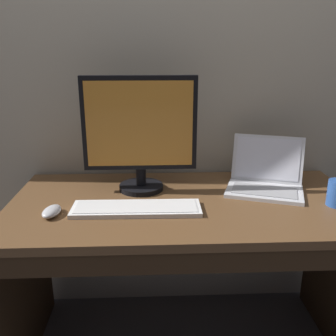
{
  "coord_description": "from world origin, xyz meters",
  "views": [
    {
      "loc": [
        -0.14,
        -1.39,
        1.33
      ],
      "look_at": [
        -0.07,
        0.0,
        0.88
      ],
      "focal_mm": 39.37,
      "sensor_mm": 36.0,
      "label": 1
    }
  ],
  "objects": [
    {
      "name": "computer_mouse",
      "position": [
        -0.51,
        -0.12,
        0.76
      ],
      "size": [
        0.08,
        0.12,
        0.03
      ],
      "primitive_type": "ellipsoid",
      "rotation": [
        0.0,
        0.0,
        -0.15
      ],
      "color": "#B7B7BC",
      "rests_on": "desk"
    },
    {
      "name": "desk",
      "position": [
        0.0,
        -0.01,
        0.55
      ],
      "size": [
        1.44,
        0.72,
        0.74
      ],
      "color": "brown",
      "rests_on": "ground"
    },
    {
      "name": "laptop_silver",
      "position": [
        0.35,
        0.1,
        0.78
      ],
      "size": [
        0.39,
        0.36,
        0.22
      ],
      "color": "silver",
      "rests_on": "desk"
    },
    {
      "name": "wired_keyboard",
      "position": [
        -0.2,
        -0.09,
        0.75
      ],
      "size": [
        0.49,
        0.15,
        0.02
      ],
      "color": "white",
      "rests_on": "desk"
    },
    {
      "name": "external_monitor",
      "position": [
        -0.19,
        0.12,
        1.0
      ],
      "size": [
        0.47,
        0.19,
        0.49
      ],
      "color": "black",
      "rests_on": "desk"
    }
  ]
}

